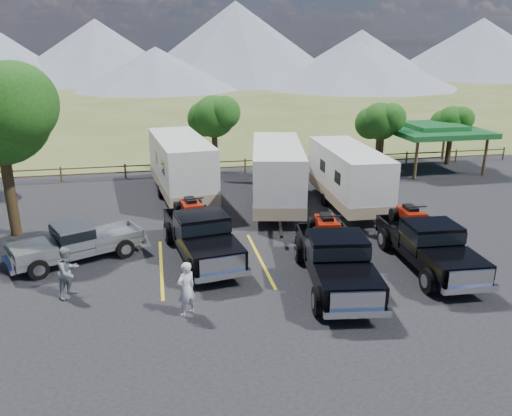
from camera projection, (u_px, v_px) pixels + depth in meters
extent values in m
plane|color=#465323|center=(341.00, 302.00, 17.12)|extent=(320.00, 320.00, 0.00)
cube|color=black|center=(314.00, 266.00, 19.91)|extent=(44.00, 34.00, 0.04)
cube|color=gold|center=(161.00, 267.00, 19.70)|extent=(0.12, 5.50, 0.01)
cube|color=gold|center=(260.00, 259.00, 20.46)|extent=(0.12, 5.50, 0.01)
cube|color=gold|center=(352.00, 252.00, 21.21)|extent=(0.12, 5.50, 0.01)
cube|color=gold|center=(438.00, 244.00, 21.96)|extent=(0.12, 5.50, 0.01)
cylinder|color=#312213|center=(10.00, 189.00, 22.45)|extent=(0.48, 0.48, 4.48)
sphere|color=#194310|center=(15.00, 104.00, 20.68)|extent=(3.52, 3.52, 3.52)
cylinder|color=#312213|center=(378.00, 152.00, 34.20)|extent=(0.39, 0.39, 2.80)
sphere|color=#194310|center=(380.00, 121.00, 33.55)|extent=(2.52, 2.52, 2.52)
sphere|color=#194310|center=(391.00, 118.00, 33.14)|extent=(1.98, 1.98, 1.98)
sphere|color=#194310|center=(371.00, 123.00, 33.88)|extent=(2.16, 2.16, 2.16)
cylinder|color=#312213|center=(449.00, 148.00, 36.31)|extent=(0.38, 0.38, 2.52)
sphere|color=#194310|center=(452.00, 122.00, 35.72)|extent=(2.24, 2.24, 2.24)
sphere|color=#194310|center=(462.00, 119.00, 35.36)|extent=(1.76, 1.76, 1.76)
sphere|color=#194310|center=(443.00, 123.00, 36.01)|extent=(1.92, 1.92, 1.92)
cylinder|color=#312213|center=(215.00, 151.00, 33.95)|extent=(0.41, 0.41, 3.08)
sphere|color=#194310|center=(214.00, 116.00, 33.23)|extent=(2.80, 2.80, 2.80)
sphere|color=#194310|center=(224.00, 113.00, 32.78)|extent=(2.20, 2.20, 2.20)
sphere|color=#194310|center=(205.00, 119.00, 33.60)|extent=(2.40, 2.40, 2.40)
cylinder|color=brown|center=(61.00, 174.00, 31.93)|extent=(0.12, 0.12, 1.00)
cylinder|color=brown|center=(125.00, 171.00, 32.68)|extent=(0.12, 0.12, 1.00)
cylinder|color=brown|center=(187.00, 169.00, 33.44)|extent=(0.12, 0.12, 1.00)
cylinder|color=brown|center=(245.00, 166.00, 34.19)|extent=(0.12, 0.12, 1.00)
cylinder|color=brown|center=(301.00, 163.00, 34.94)|extent=(0.12, 0.12, 1.00)
cylinder|color=brown|center=(355.00, 161.00, 35.69)|extent=(0.12, 0.12, 1.00)
cylinder|color=brown|center=(407.00, 158.00, 36.45)|extent=(0.12, 0.12, 1.00)
cylinder|color=brown|center=(456.00, 156.00, 37.20)|extent=(0.12, 0.12, 1.00)
cylinder|color=brown|center=(503.00, 154.00, 37.95)|extent=(0.12, 0.12, 1.00)
cube|color=brown|center=(274.00, 165.00, 34.58)|extent=(36.00, 0.06, 0.08)
cube|color=brown|center=(274.00, 160.00, 34.46)|extent=(36.00, 0.06, 0.08)
cylinder|color=brown|center=(416.00, 160.00, 32.19)|extent=(0.20, 0.20, 2.60)
cylinder|color=brown|center=(382.00, 146.00, 36.84)|extent=(0.20, 0.20, 2.60)
cylinder|color=brown|center=(485.00, 157.00, 33.13)|extent=(0.20, 0.20, 2.60)
cylinder|color=brown|center=(444.00, 143.00, 37.78)|extent=(0.20, 0.20, 2.60)
cube|color=#1A5B2A|center=(433.00, 130.00, 34.53)|extent=(6.20, 6.20, 0.35)
cube|color=#1A5B2A|center=(434.00, 126.00, 34.44)|extent=(3.50, 3.50, 0.35)
cone|color=slate|center=(97.00, 51.00, 115.82)|extent=(44.00, 44.00, 14.00)
cone|color=slate|center=(236.00, 42.00, 117.49)|extent=(52.00, 52.00, 18.00)
cone|color=slate|center=(361.00, 54.00, 130.41)|extent=(40.00, 40.00, 12.00)
cone|color=slate|center=(480.00, 48.00, 132.23)|extent=(50.00, 50.00, 15.00)
cone|color=slate|center=(156.00, 68.00, 95.93)|extent=(32.00, 32.00, 8.00)
cone|color=slate|center=(358.00, 65.00, 100.50)|extent=(40.00, 40.00, 9.00)
cube|color=black|center=(202.00, 243.00, 20.43)|extent=(2.77, 6.19, 0.38)
cube|color=black|center=(214.00, 252.00, 18.51)|extent=(2.26, 2.16, 0.52)
cube|color=black|center=(202.00, 226.00, 20.08)|extent=(2.19, 1.90, 1.05)
cube|color=black|center=(202.00, 223.00, 20.03)|extent=(2.24, 1.97, 0.47)
cube|color=black|center=(191.00, 221.00, 22.02)|extent=(2.36, 2.78, 0.58)
cube|color=silver|center=(222.00, 265.00, 17.57)|extent=(1.67, 0.33, 0.58)
cube|color=silver|center=(223.00, 276.00, 17.64)|extent=(2.06, 0.48, 0.23)
cube|color=silver|center=(186.00, 220.00, 23.26)|extent=(2.06, 0.46, 0.23)
cylinder|color=black|center=(189.00, 271.00, 18.31)|extent=(0.45, 0.98, 0.94)
cylinder|color=black|center=(240.00, 263.00, 18.95)|extent=(0.45, 0.98, 0.94)
cylinder|color=black|center=(169.00, 233.00, 22.02)|extent=(0.45, 0.98, 0.94)
cylinder|color=black|center=(212.00, 227.00, 22.66)|extent=(0.45, 0.98, 0.94)
cube|color=maroon|center=(191.00, 206.00, 21.80)|extent=(0.92, 1.45, 0.37)
cube|color=black|center=(190.00, 200.00, 21.72)|extent=(0.53, 0.84, 0.19)
cube|color=maroon|center=(194.00, 208.00, 21.25)|extent=(0.88, 0.48, 0.23)
cylinder|color=black|center=(193.00, 199.00, 21.23)|extent=(0.94, 0.20, 0.06)
cylinder|color=black|center=(183.00, 216.00, 21.20)|extent=(0.35, 0.62, 0.59)
cylinder|color=black|center=(205.00, 214.00, 21.50)|extent=(0.35, 0.62, 0.59)
cylinder|color=black|center=(178.00, 208.00, 22.23)|extent=(0.35, 0.62, 0.59)
cylinder|color=black|center=(198.00, 206.00, 22.53)|extent=(0.35, 0.62, 0.59)
cube|color=black|center=(335.00, 267.00, 18.14)|extent=(2.76, 6.23, 0.38)
cube|color=black|center=(349.00, 283.00, 16.10)|extent=(2.27, 2.16, 0.53)
cube|color=black|center=(337.00, 250.00, 17.78)|extent=(2.19, 1.91, 1.06)
cube|color=black|center=(337.00, 245.00, 17.73)|extent=(2.25, 1.98, 0.48)
cube|color=black|center=(325.00, 241.00, 19.85)|extent=(2.36, 2.79, 0.58)
cube|color=silver|center=(357.00, 301.00, 15.09)|extent=(1.69, 0.32, 0.58)
cube|color=silver|center=(357.00, 314.00, 15.16)|extent=(2.08, 0.47, 0.23)
cube|color=silver|center=(319.00, 237.00, 21.17)|extent=(2.07, 0.45, 0.23)
cylinder|color=black|center=(318.00, 301.00, 16.16)|extent=(0.45, 0.99, 0.95)
cylinder|color=black|center=(378.00, 299.00, 16.28)|extent=(0.45, 0.99, 0.95)
cylinder|color=black|center=(300.00, 250.00, 20.13)|extent=(0.45, 0.99, 0.95)
cylinder|color=black|center=(348.00, 249.00, 20.24)|extent=(0.45, 0.99, 0.95)
cube|color=maroon|center=(326.00, 224.00, 19.63)|extent=(0.92, 1.46, 0.37)
cube|color=black|center=(327.00, 217.00, 19.55)|extent=(0.53, 0.84, 0.19)
cube|color=maroon|center=(329.00, 226.00, 19.05)|extent=(0.89, 0.48, 0.23)
cylinder|color=black|center=(329.00, 216.00, 19.03)|extent=(0.95, 0.19, 0.06)
cylinder|color=black|center=(317.00, 234.00, 19.12)|extent=(0.35, 0.62, 0.59)
cylinder|color=black|center=(341.00, 234.00, 19.17)|extent=(0.35, 0.62, 0.59)
cylinder|color=black|center=(312.00, 224.00, 20.22)|extent=(0.35, 0.62, 0.59)
cylinder|color=black|center=(335.00, 223.00, 20.28)|extent=(0.35, 0.62, 0.59)
cube|color=black|center=(428.00, 252.00, 19.54)|extent=(2.19, 5.89, 0.37)
cube|color=black|center=(455.00, 264.00, 17.59)|extent=(2.05, 1.93, 0.51)
cube|color=black|center=(431.00, 236.00, 19.20)|extent=(1.99, 1.69, 1.02)
cube|color=black|center=(432.00, 232.00, 19.15)|extent=(2.04, 1.75, 0.46)
cube|color=black|center=(408.00, 229.00, 21.18)|extent=(2.08, 2.54, 0.56)
cube|color=silver|center=(471.00, 278.00, 16.63)|extent=(1.63, 0.17, 0.56)
cube|color=silver|center=(470.00, 289.00, 16.70)|extent=(2.00, 0.29, 0.22)
cube|color=silver|center=(396.00, 227.00, 22.43)|extent=(2.00, 0.27, 0.22)
cylinder|color=black|center=(429.00, 281.00, 17.58)|extent=(0.35, 0.93, 0.91)
cylinder|color=black|center=(479.00, 277.00, 17.84)|extent=(0.35, 0.93, 0.91)
cylinder|color=black|center=(384.00, 239.00, 21.36)|extent=(0.35, 0.93, 0.91)
cylinder|color=black|center=(426.00, 237.00, 21.62)|extent=(0.35, 0.93, 0.91)
cube|color=maroon|center=(410.00, 214.00, 20.96)|extent=(0.78, 1.36, 0.36)
cube|color=black|center=(411.00, 208.00, 20.88)|extent=(0.45, 0.78, 0.18)
cube|color=maroon|center=(416.00, 216.00, 20.40)|extent=(0.83, 0.40, 0.22)
cylinder|color=black|center=(416.00, 207.00, 20.39)|extent=(0.92, 0.11, 0.06)
cylinder|color=black|center=(405.00, 223.00, 20.44)|extent=(0.30, 0.58, 0.57)
cylinder|color=black|center=(426.00, 222.00, 20.56)|extent=(0.30, 0.58, 0.57)
cylinder|color=black|center=(394.00, 215.00, 21.49)|extent=(0.30, 0.58, 0.57)
cylinder|color=black|center=(414.00, 214.00, 21.61)|extent=(0.30, 0.58, 0.57)
cube|color=silver|center=(181.00, 163.00, 28.10)|extent=(3.47, 8.21, 2.87)
cube|color=gray|center=(182.00, 182.00, 28.44)|extent=(3.50, 8.25, 0.64)
cube|color=black|center=(163.00, 168.00, 25.83)|extent=(0.13, 0.95, 0.64)
cube|color=black|center=(211.00, 164.00, 26.59)|extent=(0.13, 0.95, 0.64)
cylinder|color=black|center=(161.00, 191.00, 28.54)|extent=(0.35, 0.77, 0.74)
cylinder|color=black|center=(202.00, 188.00, 29.25)|extent=(0.35, 0.77, 0.74)
cube|color=black|center=(200.00, 215.00, 24.10)|extent=(0.35, 1.91, 0.11)
cube|color=silver|center=(277.00, 171.00, 26.45)|extent=(4.04, 8.20, 2.83)
cube|color=gray|center=(277.00, 191.00, 26.80)|extent=(4.07, 8.24, 0.63)
cube|color=black|center=(253.00, 175.00, 24.50)|extent=(0.21, 0.93, 0.63)
cube|color=black|center=(304.00, 175.00, 24.49)|extent=(0.21, 0.93, 0.63)
cylinder|color=black|center=(255.00, 198.00, 27.26)|extent=(0.40, 0.77, 0.73)
cylinder|color=black|center=(298.00, 199.00, 27.25)|extent=(0.40, 0.77, 0.73)
cube|color=black|center=(281.00, 229.00, 22.28)|extent=(0.50, 1.87, 0.10)
cube|color=silver|center=(348.00, 173.00, 26.54)|extent=(2.67, 7.50, 2.67)
cube|color=gray|center=(347.00, 192.00, 26.86)|extent=(2.70, 7.54, 0.59)
cube|color=black|center=(337.00, 178.00, 24.54)|extent=(0.06, 0.89, 0.59)
cube|color=black|center=(383.00, 176.00, 24.90)|extent=(0.06, 0.89, 0.59)
cylinder|color=black|center=(325.00, 200.00, 27.13)|extent=(0.28, 0.70, 0.69)
cylinder|color=black|center=(364.00, 198.00, 27.46)|extent=(0.28, 0.70, 0.69)
cube|color=black|center=(380.00, 227.00, 22.66)|extent=(0.19, 1.78, 0.10)
cube|color=gray|center=(77.00, 248.00, 20.15)|extent=(5.10, 3.46, 0.31)
cube|color=gray|center=(33.00, 251.00, 19.14)|extent=(2.08, 2.14, 0.43)
cube|color=gray|center=(73.00, 235.00, 19.90)|extent=(1.88, 2.02, 0.86)
cube|color=black|center=(72.00, 232.00, 19.86)|extent=(1.94, 2.07, 0.39)
cube|color=gray|center=(113.00, 235.00, 20.94)|extent=(2.55, 2.35, 0.47)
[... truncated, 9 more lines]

